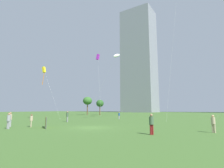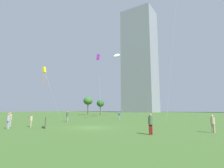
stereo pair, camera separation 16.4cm
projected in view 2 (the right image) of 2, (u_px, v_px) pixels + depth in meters
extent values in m
plane|color=#3D6028|center=(91.00, 128.00, 20.62)|extent=(280.00, 280.00, 0.00)
cylinder|color=gray|center=(10.00, 123.00, 21.67)|extent=(0.16, 0.16, 0.88)
cylinder|color=gray|center=(9.00, 123.00, 21.72)|extent=(0.16, 0.16, 0.88)
cylinder|color=tan|center=(10.00, 117.00, 21.81)|extent=(0.40, 0.40, 0.69)
sphere|color=#997051|center=(11.00, 113.00, 21.88)|extent=(0.24, 0.24, 0.24)
cylinder|color=tan|center=(31.00, 124.00, 21.44)|extent=(0.14, 0.14, 0.76)
cylinder|color=tan|center=(31.00, 124.00, 21.30)|extent=(0.14, 0.14, 0.76)
cylinder|color=tan|center=(31.00, 118.00, 21.47)|extent=(0.35, 0.35, 0.61)
sphere|color=brown|center=(31.00, 115.00, 21.53)|extent=(0.21, 0.21, 0.21)
cylinder|color=gray|center=(67.00, 119.00, 30.13)|extent=(0.17, 0.17, 0.90)
cylinder|color=gray|center=(67.00, 119.00, 29.98)|extent=(0.17, 0.17, 0.90)
cylinder|color=#3F593F|center=(67.00, 115.00, 30.18)|extent=(0.41, 0.41, 0.71)
sphere|color=#997051|center=(68.00, 112.00, 30.24)|extent=(0.24, 0.24, 0.24)
cylinder|color=maroon|center=(150.00, 130.00, 14.86)|extent=(0.16, 0.16, 0.86)
cylinder|color=maroon|center=(152.00, 130.00, 14.91)|extent=(0.16, 0.16, 0.86)
cylinder|color=#3F593F|center=(150.00, 120.00, 14.99)|extent=(0.40, 0.40, 0.68)
sphere|color=#997051|center=(150.00, 115.00, 15.06)|extent=(0.23, 0.23, 0.23)
cylinder|color=gray|center=(7.00, 125.00, 19.36)|extent=(0.16, 0.16, 0.85)
cylinder|color=gray|center=(9.00, 125.00, 19.31)|extent=(0.16, 0.16, 0.85)
cylinder|color=gray|center=(9.00, 118.00, 19.45)|extent=(0.39, 0.39, 0.68)
sphere|color=#997051|center=(9.00, 114.00, 19.51)|extent=(0.23, 0.23, 0.23)
cylinder|color=tan|center=(212.00, 128.00, 16.12)|extent=(0.15, 0.15, 0.80)
cylinder|color=tan|center=(214.00, 129.00, 16.00)|extent=(0.15, 0.15, 0.80)
cylinder|color=tan|center=(213.00, 121.00, 16.16)|extent=(0.37, 0.37, 0.63)
sphere|color=tan|center=(212.00, 116.00, 16.23)|extent=(0.22, 0.22, 0.22)
cylinder|color=gray|center=(120.00, 117.00, 39.15)|extent=(0.14, 0.14, 0.76)
cylinder|color=gray|center=(119.00, 117.00, 39.07)|extent=(0.14, 0.14, 0.76)
cylinder|color=#1E478C|center=(119.00, 114.00, 39.21)|extent=(0.35, 0.35, 0.60)
sphere|color=tan|center=(119.00, 112.00, 39.27)|extent=(0.20, 0.20, 0.20)
cylinder|color=silver|center=(174.00, 30.00, 33.21)|extent=(3.97, 2.37, 34.55)
cylinder|color=silver|center=(101.00, 88.00, 41.36)|extent=(9.58, 1.93, 14.30)
ellipsoid|color=white|center=(117.00, 56.00, 39.38)|extent=(1.31, 2.41, 1.54)
cylinder|color=silver|center=(100.00, 84.00, 52.98)|extent=(5.75, 7.22, 19.84)
cube|color=purple|center=(98.00, 57.00, 58.88)|extent=(1.04, 0.90, 2.00)
cylinder|color=silver|center=(52.00, 94.00, 39.68)|extent=(4.56, 1.32, 11.45)
cube|color=yellow|center=(44.00, 70.00, 40.97)|extent=(0.85, 0.56, 1.45)
cylinder|color=orange|center=(44.00, 78.00, 40.68)|extent=(0.62, 0.12, 3.31)
cylinder|color=brown|center=(88.00, 109.00, 68.32)|extent=(0.37, 0.37, 4.27)
ellipsoid|color=#336628|center=(88.00, 101.00, 68.82)|extent=(3.60, 3.60, 3.15)
cylinder|color=brown|center=(100.00, 111.00, 65.75)|extent=(0.33, 0.33, 3.43)
ellipsoid|color=#285623|center=(100.00, 103.00, 66.15)|extent=(2.85, 2.85, 2.68)
cube|color=gray|center=(140.00, 60.00, 137.19)|extent=(26.05, 20.63, 81.24)
cylinder|color=#4C4C4C|center=(45.00, 122.00, 21.76)|extent=(0.08, 0.08, 1.29)
cylinder|color=#4C4C4C|center=(46.00, 123.00, 19.35)|extent=(0.08, 0.08, 1.29)
cube|color=yellow|center=(46.00, 122.00, 20.56)|extent=(2.00, 1.74, 1.09)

